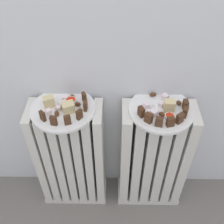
% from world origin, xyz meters
% --- Properties ---
extents(radiator_left, '(0.32, 0.15, 0.63)m').
position_xyz_m(radiator_left, '(-0.20, 0.28, 0.31)').
color(radiator_left, silver).
rests_on(radiator_left, ground_plane).
extents(radiator_right, '(0.32, 0.15, 0.63)m').
position_xyz_m(radiator_right, '(0.20, 0.28, 0.31)').
color(radiator_right, silver).
rests_on(radiator_right, ground_plane).
extents(plate_left, '(0.26, 0.26, 0.01)m').
position_xyz_m(plate_left, '(-0.20, 0.28, 0.64)').
color(plate_left, white).
rests_on(plate_left, radiator_left).
extents(plate_right, '(0.26, 0.26, 0.01)m').
position_xyz_m(plate_right, '(0.20, 0.28, 0.64)').
color(plate_right, white).
rests_on(plate_right, radiator_right).
extents(dark_cake_slice_left_0, '(0.03, 0.03, 0.04)m').
position_xyz_m(dark_cake_slice_left_0, '(-0.26, 0.21, 0.67)').
color(dark_cake_slice_left_0, '#472B19').
rests_on(dark_cake_slice_left_0, plate_left).
extents(dark_cake_slice_left_1, '(0.03, 0.02, 0.04)m').
position_xyz_m(dark_cake_slice_left_1, '(-0.22, 0.19, 0.67)').
color(dark_cake_slice_left_1, '#472B19').
rests_on(dark_cake_slice_left_1, plate_left).
extents(dark_cake_slice_left_2, '(0.03, 0.02, 0.04)m').
position_xyz_m(dark_cake_slice_left_2, '(-0.16, 0.19, 0.67)').
color(dark_cake_slice_left_2, '#472B19').
rests_on(dark_cake_slice_left_2, plate_left).
extents(dark_cake_slice_left_3, '(0.03, 0.03, 0.04)m').
position_xyz_m(dark_cake_slice_left_3, '(-0.12, 0.22, 0.67)').
color(dark_cake_slice_left_3, '#472B19').
rests_on(dark_cake_slice_left_3, plate_left).
extents(dark_cake_slice_left_4, '(0.02, 0.03, 0.04)m').
position_xyz_m(dark_cake_slice_left_4, '(-0.10, 0.27, 0.67)').
color(dark_cake_slice_left_4, '#472B19').
rests_on(dark_cake_slice_left_4, plate_left).
extents(dark_cake_slice_left_5, '(0.02, 0.03, 0.04)m').
position_xyz_m(dark_cake_slice_left_5, '(-0.11, 0.32, 0.67)').
color(dark_cake_slice_left_5, '#472B19').
rests_on(dark_cake_slice_left_5, plate_left).
extents(marble_cake_slice_left_0, '(0.06, 0.05, 0.04)m').
position_xyz_m(marble_cake_slice_left_0, '(-0.17, 0.26, 0.67)').
color(marble_cake_slice_left_0, beige).
rests_on(marble_cake_slice_left_0, plate_left).
extents(marble_cake_slice_left_1, '(0.05, 0.04, 0.05)m').
position_xyz_m(marble_cake_slice_left_1, '(-0.25, 0.29, 0.67)').
color(marble_cake_slice_left_1, beige).
rests_on(marble_cake_slice_left_1, plate_left).
extents(turkish_delight_left_0, '(0.03, 0.03, 0.02)m').
position_xyz_m(turkish_delight_left_0, '(-0.25, 0.25, 0.66)').
color(turkish_delight_left_0, white).
rests_on(turkish_delight_left_0, plate_left).
extents(turkish_delight_left_1, '(0.03, 0.03, 0.02)m').
position_xyz_m(turkish_delight_left_1, '(-0.20, 0.29, 0.66)').
color(turkish_delight_left_1, white).
rests_on(turkish_delight_left_1, plate_left).
extents(turkish_delight_left_2, '(0.03, 0.03, 0.02)m').
position_xyz_m(turkish_delight_left_2, '(-0.19, 0.33, 0.66)').
color(turkish_delight_left_2, white).
rests_on(turkish_delight_left_2, plate_left).
extents(turkish_delight_left_3, '(0.02, 0.02, 0.02)m').
position_xyz_m(turkish_delight_left_3, '(-0.21, 0.27, 0.66)').
color(turkish_delight_left_3, white).
rests_on(turkish_delight_left_3, plate_left).
extents(medjool_date_left_0, '(0.02, 0.01, 0.02)m').
position_xyz_m(medjool_date_left_0, '(-0.14, 0.29, 0.65)').
color(medjool_date_left_0, '#4C2814').
rests_on(medjool_date_left_0, plate_left).
extents(medjool_date_left_1, '(0.02, 0.03, 0.02)m').
position_xyz_m(medjool_date_left_1, '(-0.21, 0.24, 0.65)').
color(medjool_date_left_1, '#4C2814').
rests_on(medjool_date_left_1, plate_left).
extents(medjool_date_left_2, '(0.03, 0.03, 0.02)m').
position_xyz_m(medjool_date_left_2, '(-0.16, 0.34, 0.65)').
color(medjool_date_left_2, '#4C2814').
rests_on(medjool_date_left_2, plate_left).
extents(jam_bowl_left, '(0.05, 0.05, 0.02)m').
position_xyz_m(jam_bowl_left, '(-0.17, 0.31, 0.66)').
color(jam_bowl_left, white).
rests_on(jam_bowl_left, plate_left).
extents(dark_cake_slice_right_0, '(0.03, 0.03, 0.04)m').
position_xyz_m(dark_cake_slice_right_0, '(0.11, 0.24, 0.67)').
color(dark_cake_slice_right_0, '#472B19').
rests_on(dark_cake_slice_right_0, plate_right).
extents(dark_cake_slice_right_1, '(0.03, 0.03, 0.04)m').
position_xyz_m(dark_cake_slice_right_1, '(0.14, 0.21, 0.67)').
color(dark_cake_slice_right_1, '#472B19').
rests_on(dark_cake_slice_right_1, plate_right).
extents(dark_cake_slice_right_2, '(0.03, 0.02, 0.04)m').
position_xyz_m(dark_cake_slice_right_2, '(0.18, 0.19, 0.67)').
color(dark_cake_slice_right_2, '#472B19').
rests_on(dark_cake_slice_right_2, plate_right).
extents(dark_cake_slice_right_3, '(0.03, 0.02, 0.04)m').
position_xyz_m(dark_cake_slice_right_3, '(0.22, 0.19, 0.67)').
color(dark_cake_slice_right_3, '#472B19').
rests_on(dark_cake_slice_right_3, plate_right).
extents(dark_cake_slice_right_4, '(0.03, 0.03, 0.04)m').
position_xyz_m(dark_cake_slice_right_4, '(0.26, 0.21, 0.67)').
color(dark_cake_slice_right_4, '#472B19').
rests_on(dark_cake_slice_right_4, plate_right).
extents(dark_cake_slice_right_5, '(0.03, 0.03, 0.04)m').
position_xyz_m(dark_cake_slice_right_5, '(0.28, 0.24, 0.67)').
color(dark_cake_slice_right_5, '#472B19').
rests_on(dark_cake_slice_right_5, plate_right).
extents(dark_cake_slice_right_6, '(0.02, 0.03, 0.04)m').
position_xyz_m(dark_cake_slice_right_6, '(0.29, 0.28, 0.67)').
color(dark_cake_slice_right_6, '#472B19').
rests_on(dark_cake_slice_right_6, plate_right).
extents(marble_cake_slice_right_0, '(0.04, 0.03, 0.05)m').
position_xyz_m(marble_cake_slice_right_0, '(0.22, 0.27, 0.67)').
color(marble_cake_slice_right_0, beige).
rests_on(marble_cake_slice_right_0, plate_right).
extents(turkish_delight_right_0, '(0.03, 0.03, 0.02)m').
position_xyz_m(turkish_delight_right_0, '(0.20, 0.30, 0.65)').
color(turkish_delight_right_0, white).
rests_on(turkish_delight_right_0, plate_right).
extents(turkish_delight_right_1, '(0.04, 0.04, 0.03)m').
position_xyz_m(turkish_delight_right_1, '(0.16, 0.24, 0.66)').
color(turkish_delight_right_1, white).
rests_on(turkish_delight_right_1, plate_right).
extents(turkish_delight_right_2, '(0.03, 0.03, 0.02)m').
position_xyz_m(turkish_delight_right_2, '(0.22, 0.34, 0.66)').
color(turkish_delight_right_2, white).
rests_on(turkish_delight_right_2, plate_right).
extents(turkish_delight_right_3, '(0.02, 0.02, 0.02)m').
position_xyz_m(turkish_delight_right_3, '(0.14, 0.29, 0.66)').
color(turkish_delight_right_3, white).
rests_on(turkish_delight_right_3, plate_right).
extents(medjool_date_right_0, '(0.03, 0.02, 0.01)m').
position_xyz_m(medjool_date_right_0, '(0.17, 0.36, 0.65)').
color(medjool_date_right_0, '#4C2814').
rests_on(medjool_date_right_0, plate_right).
extents(medjool_date_right_1, '(0.03, 0.03, 0.02)m').
position_xyz_m(medjool_date_right_1, '(0.24, 0.32, 0.65)').
color(medjool_date_right_1, '#4C2814').
rests_on(medjool_date_right_1, plate_right).
extents(medjool_date_right_2, '(0.03, 0.03, 0.02)m').
position_xyz_m(medjool_date_right_2, '(0.27, 0.31, 0.65)').
color(medjool_date_right_2, '#4C2814').
rests_on(medjool_date_right_2, plate_right).
extents(medjool_date_right_3, '(0.03, 0.03, 0.02)m').
position_xyz_m(medjool_date_right_3, '(0.19, 0.24, 0.65)').
color(medjool_date_right_3, '#4C2814').
rests_on(medjool_date_right_3, plate_right).
extents(jam_bowl_right, '(0.04, 0.04, 0.02)m').
position_xyz_m(jam_bowl_right, '(0.22, 0.23, 0.66)').
color(jam_bowl_right, white).
rests_on(jam_bowl_right, plate_right).
extents(fork, '(0.02, 0.10, 0.00)m').
position_xyz_m(fork, '(0.16, 0.26, 0.65)').
color(fork, silver).
rests_on(fork, plate_right).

